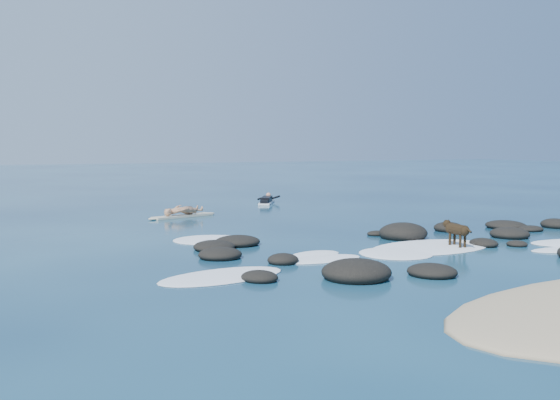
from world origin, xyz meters
TOP-DOWN VIEW (x-y plane):
  - ground at (0.00, 0.00)m, footprint 160.00×160.00m
  - reef_rocks at (0.17, -1.22)m, footprint 13.26×6.79m
  - breaking_foam at (-0.48, -1.50)m, footprint 14.44×7.84m
  - standing_surfer_rig at (-3.48, 8.12)m, footprint 2.92×1.26m
  - paddling_surfer_rig at (1.72, 11.89)m, footprint 1.75×2.34m
  - dog at (0.94, -1.88)m, footprint 0.31×1.17m

SIDE VIEW (x-z plane):
  - ground at x=0.00m, z-range 0.00..0.00m
  - breaking_foam at x=-0.48m, z-range -0.05..0.07m
  - reef_rocks at x=0.17m, z-range -0.20..0.41m
  - paddling_surfer_rig at x=1.72m, z-range -0.07..0.37m
  - dog at x=0.94m, z-range 0.12..0.86m
  - standing_surfer_rig at x=-3.48m, z-range -0.18..1.52m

